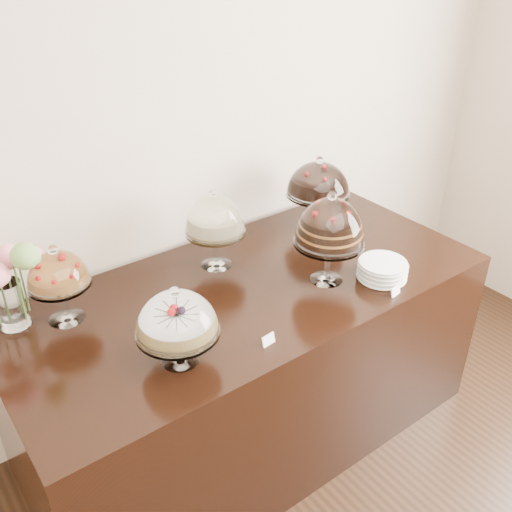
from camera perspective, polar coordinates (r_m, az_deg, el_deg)
wall_back at (r=2.60m, az=-13.75°, el=11.36°), size 5.00×0.04×3.00m
display_counter at (r=2.84m, az=-0.61°, el=-10.59°), size 2.20×1.00×0.90m
cake_stand_sugar_sponge at (r=2.07m, az=-7.93°, el=-6.15°), size 0.31×0.31×0.32m
cake_stand_choco_layer at (r=2.49m, az=7.42°, el=3.08°), size 0.32×0.32×0.44m
cake_stand_cheesecake at (r=2.61m, az=-4.15°, el=3.78°), size 0.28×0.28×0.39m
cake_stand_dark_choco at (r=2.97m, az=6.26°, el=7.38°), size 0.33×0.33×0.40m
cake_stand_fruit_tart at (r=2.38m, az=-19.23°, el=-1.65°), size 0.25×0.25×0.35m
flower_vase at (r=2.40m, az=-24.03°, el=-1.68°), size 0.33×0.30×0.40m
plate_stack at (r=2.66m, az=12.52°, el=-1.36°), size 0.22×0.22×0.08m
price_card_left at (r=2.22m, az=1.25°, el=-8.38°), size 0.06×0.02×0.04m
price_card_right at (r=2.57m, az=13.78°, el=-3.41°), size 0.06×0.02×0.04m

